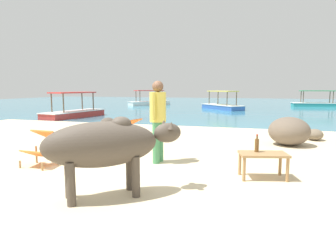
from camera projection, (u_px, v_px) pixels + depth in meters
sand_beach at (110, 180)px, 4.91m from camera, size 18.00×14.00×0.04m
water_surface at (231, 105)px, 25.79m from camera, size 60.00×36.00×0.03m
cow at (106, 145)px, 4.02m from camera, size 1.75×1.54×1.10m
low_bench_table at (263, 157)px, 4.91m from camera, size 0.84×0.61×0.42m
bottle at (257, 145)px, 4.97m from camera, size 0.07×0.07×0.30m
deck_chair_near at (44, 145)px, 5.77m from camera, size 0.58×0.80×0.68m
deck_chair_far at (134, 130)px, 7.75m from camera, size 0.88×0.72×0.68m
person_standing at (158, 115)px, 5.88m from camera, size 0.32×0.51×1.62m
shore_rock_large at (108, 123)px, 11.10m from camera, size 0.57×0.52×0.39m
shore_rock_medium at (289, 131)px, 7.73m from camera, size 1.29×1.27×0.74m
shore_rock_small at (315, 135)px, 8.50m from camera, size 0.50×0.56×0.32m
boat_teal at (316, 103)px, 23.69m from camera, size 3.77×1.53×1.29m
boat_blue at (222, 105)px, 21.00m from camera, size 3.32×3.50×1.29m
boat_white at (149, 102)px, 26.13m from camera, size 3.30×3.51×1.29m
boat_red at (74, 112)px, 15.41m from camera, size 1.70×3.80×1.29m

